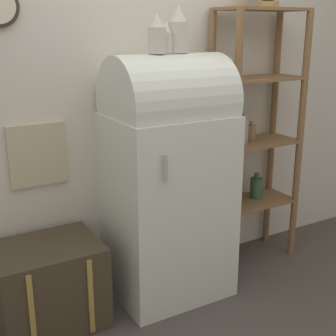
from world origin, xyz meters
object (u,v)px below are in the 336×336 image
at_px(vase_center, 166,39).
at_px(vase_right, 178,31).
at_px(refrigerator, 168,176).
at_px(suitcase_trunk, 49,285).
at_px(vase_left, 157,35).

relative_size(vase_center, vase_right, 0.66).
xyz_separation_m(refrigerator, suitcase_trunk, (-0.81, 0.02, -0.56)).
bearing_deg(vase_center, vase_left, -168.00).
height_order(refrigerator, vase_right, vase_right).
distance_m(refrigerator, vase_center, 0.86).
height_order(vase_left, vase_right, vase_right).
height_order(refrigerator, vase_center, vase_center).
height_order(vase_center, vase_right, vase_right).
bearing_deg(suitcase_trunk, vase_left, -2.43).
xyz_separation_m(vase_left, vase_center, (0.07, 0.02, -0.02)).
distance_m(vase_left, vase_right, 0.16).
relative_size(vase_left, vase_center, 1.25).
relative_size(refrigerator, vase_left, 6.90).
relative_size(refrigerator, vase_right, 5.70).
bearing_deg(vase_right, vase_center, -175.92).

